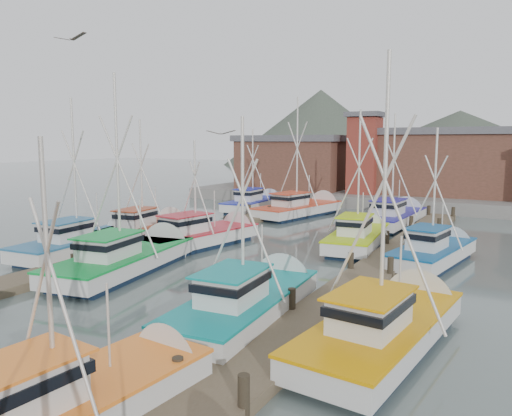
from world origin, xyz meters
The scene contains 22 objects.
ground centered at (0.00, 0.00, 0.00)m, with size 260.00×260.00×0.00m, color slate.
dock_left centered at (-7.00, 4.04, 0.21)m, with size 2.30×46.00×1.50m.
dock_right centered at (7.00, 4.04, 0.21)m, with size 2.30×46.00×1.50m.
quay centered at (0.00, 37.00, 0.60)m, with size 44.00×16.00×1.20m, color gray.
shed_left centered at (-11.00, 35.00, 4.34)m, with size 12.72×8.48×6.20m.
shed_center centered at (6.00, 37.00, 4.69)m, with size 14.84×9.54×6.90m.
lookout_tower centered at (-2.00, 33.00, 5.55)m, with size 3.60×3.60×8.50m.
distant_hills centered at (-12.76, 122.59, 0.00)m, with size 175.00×140.00×42.00m.
boat_1 centered at (4.82, -11.18, 0.68)m, with size 3.28×8.44×7.54m.
boat_4 centered at (-4.45, 0.31, 0.69)m, with size 4.66×10.40×11.01m.
boat_5 centered at (4.60, -2.68, 0.68)m, with size 3.52×9.34×8.44m.
boat_6 centered at (-9.65, 2.12, 0.69)m, with size 4.07×9.39×10.01m.
boat_7 centered at (9.89, -2.78, 0.69)m, with size 4.14×9.54×10.30m.
boat_8 centered at (-4.68, 7.37, 0.68)m, with size 4.35×9.73×7.64m.
boat_9 centered at (4.26, 11.91, 0.68)m, with size 3.74×9.01×9.43m.
boat_10 centered at (-9.60, 7.64, 0.68)m, with size 3.85×9.12×8.95m.
boat_11 centered at (9.31, 9.68, 0.68)m, with size 3.77×8.50×8.13m.
boat_12 centered at (-4.47, 22.47, 0.69)m, with size 5.08×10.69×11.55m.
boat_13 centered at (4.15, 21.50, 0.68)m, with size 3.98×10.06×9.81m.
boat_14 centered at (-9.92, 23.71, 0.68)m, with size 3.61×9.12×8.70m.
gull_near centered at (-0.07, -6.72, 10.20)m, with size 1.55×0.63×0.24m.
gull_far centered at (1.18, 0.51, 7.14)m, with size 1.55×0.61×0.24m.
Camera 1 is at (13.80, -18.77, 6.80)m, focal length 35.00 mm.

